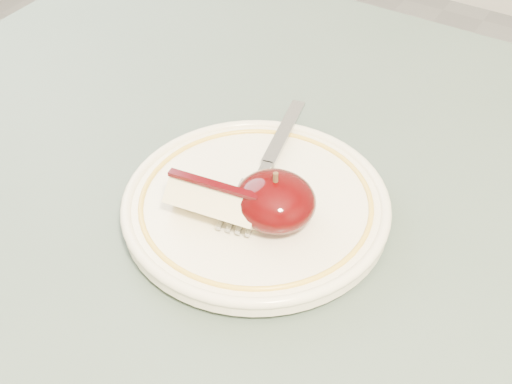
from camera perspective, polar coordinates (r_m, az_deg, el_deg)
The scene contains 5 objects.
table at distance 0.60m, azimuth -1.30°, elevation -12.50°, with size 0.90×0.90×0.75m.
plate at distance 0.57m, azimuth 0.00°, elevation -1.04°, with size 0.22×0.22×0.02m.
apple_half at distance 0.54m, azimuth 1.53°, elevation -0.71°, with size 0.06×0.06×0.05m.
apple_wedge at distance 0.55m, azimuth -3.36°, elevation -0.74°, with size 0.08×0.04×0.04m.
fork at distance 0.60m, azimuth 0.90°, elevation 2.22°, with size 0.06×0.18×0.00m.
Camera 1 is at (0.20, -0.29, 1.15)m, focal length 50.00 mm.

